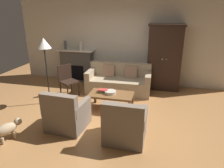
% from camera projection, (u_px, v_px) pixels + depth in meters
% --- Properties ---
extents(ground_plane, '(9.60, 9.60, 0.00)m').
position_uv_depth(ground_plane, '(101.00, 115.00, 5.00)').
color(ground_plane, '#B27A47').
extents(back_wall, '(7.20, 0.10, 2.80)m').
position_uv_depth(back_wall, '(122.00, 42.00, 6.86)').
color(back_wall, silver).
rests_on(back_wall, ground).
extents(fireplace, '(1.26, 0.48, 1.12)m').
position_uv_depth(fireplace, '(77.00, 65.00, 7.25)').
color(fireplace, '#4C4947').
rests_on(fireplace, ground).
extents(armoire, '(1.06, 0.57, 2.02)m').
position_uv_depth(armoire, '(164.00, 58.00, 6.38)').
color(armoire, black).
rests_on(armoire, ground).
extents(couch, '(1.95, 0.92, 0.86)m').
position_uv_depth(couch, '(119.00, 82.00, 6.33)').
color(couch, tan).
rests_on(couch, ground).
extents(coffee_table, '(1.10, 0.60, 0.42)m').
position_uv_depth(coffee_table, '(111.00, 96.00, 5.20)').
color(coffee_table, brown).
rests_on(coffee_table, ground).
extents(fruit_bowl, '(0.29, 0.29, 0.07)m').
position_uv_depth(fruit_bowl, '(110.00, 92.00, 5.18)').
color(fruit_bowl, beige).
rests_on(fruit_bowl, coffee_table).
extents(book_stack, '(0.26, 0.19, 0.08)m').
position_uv_depth(book_stack, '(103.00, 91.00, 5.25)').
color(book_stack, '#427A4C').
rests_on(book_stack, coffee_table).
extents(mantel_vase_slate, '(0.09, 0.09, 0.29)m').
position_uv_depth(mantel_vase_slate, '(65.00, 45.00, 7.09)').
color(mantel_vase_slate, '#565B66').
rests_on(mantel_vase_slate, fireplace).
extents(mantel_vase_cream, '(0.13, 0.13, 0.30)m').
position_uv_depth(mantel_vase_cream, '(81.00, 45.00, 6.96)').
color(mantel_vase_cream, beige).
rests_on(mantel_vase_cream, fireplace).
extents(armchair_near_left, '(0.82, 0.82, 0.88)m').
position_uv_depth(armchair_near_left, '(67.00, 115.00, 4.36)').
color(armchair_near_left, '#756656').
rests_on(armchair_near_left, ground).
extents(armchair_near_right, '(0.79, 0.78, 0.88)m').
position_uv_depth(armchair_near_right, '(125.00, 126.00, 3.95)').
color(armchair_near_right, '#756656').
rests_on(armchair_near_right, ground).
extents(side_chair_wooden, '(0.61, 0.61, 0.90)m').
position_uv_depth(side_chair_wooden, '(67.00, 78.00, 6.04)').
color(side_chair_wooden, black).
rests_on(side_chair_wooden, ground).
extents(floor_lamp, '(0.36, 0.36, 1.75)m').
position_uv_depth(floor_lamp, '(44.00, 47.00, 5.15)').
color(floor_lamp, black).
rests_on(floor_lamp, ground).
extents(dog, '(0.36, 0.52, 0.39)m').
position_uv_depth(dog, '(8.00, 129.00, 3.99)').
color(dog, tan).
rests_on(dog, ground).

